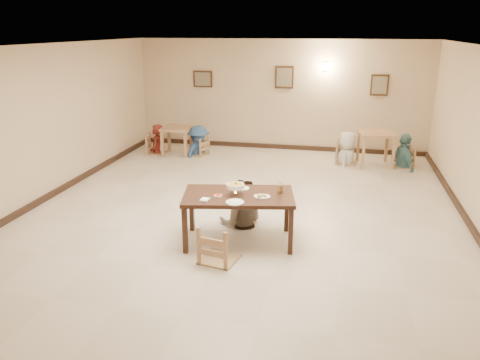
% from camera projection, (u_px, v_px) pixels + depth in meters
% --- Properties ---
extents(floor, '(10.00, 10.00, 0.00)m').
position_uv_depth(floor, '(242.00, 213.00, 8.69)').
color(floor, beige).
rests_on(floor, ground).
extents(ceiling, '(10.00, 10.00, 0.00)m').
position_uv_depth(ceiling, '(243.00, 46.00, 7.75)').
color(ceiling, white).
rests_on(ceiling, wall_back).
extents(wall_back, '(10.00, 0.00, 10.00)m').
position_uv_depth(wall_back, '(280.00, 95.00, 12.86)').
color(wall_back, beige).
rests_on(wall_back, floor).
extents(wall_front, '(10.00, 0.00, 10.00)m').
position_uv_depth(wall_front, '(106.00, 274.00, 3.58)').
color(wall_front, beige).
rests_on(wall_front, floor).
extents(wall_left, '(0.00, 10.00, 10.00)m').
position_uv_depth(wall_left, '(40.00, 125.00, 9.03)').
color(wall_left, beige).
rests_on(wall_left, floor).
extents(baseboard_back, '(8.00, 0.06, 0.12)m').
position_uv_depth(baseboard_back, '(279.00, 147.00, 13.28)').
color(baseboard_back, black).
rests_on(baseboard_back, floor).
extents(baseboard_left, '(0.06, 10.00, 0.12)m').
position_uv_depth(baseboard_left, '(51.00, 195.00, 9.47)').
color(baseboard_left, black).
rests_on(baseboard_left, floor).
extents(baseboard_right, '(0.06, 10.00, 0.12)m').
position_uv_depth(baseboard_right, '(473.00, 229.00, 7.86)').
color(baseboard_right, black).
rests_on(baseboard_right, floor).
extents(picture_a, '(0.55, 0.04, 0.45)m').
position_uv_depth(picture_a, '(203.00, 79.00, 13.14)').
color(picture_a, '#352112').
rests_on(picture_a, wall_back).
extents(picture_b, '(0.50, 0.04, 0.60)m').
position_uv_depth(picture_b, '(284.00, 77.00, 12.64)').
color(picture_b, '#352112').
rests_on(picture_b, wall_back).
extents(picture_c, '(0.45, 0.04, 0.55)m').
position_uv_depth(picture_c, '(380.00, 85.00, 12.18)').
color(picture_c, '#352112').
rests_on(picture_c, wall_back).
extents(wall_sconce, '(0.16, 0.05, 0.22)m').
position_uv_depth(wall_sconce, '(326.00, 67.00, 12.33)').
color(wall_sconce, '#FFD88C').
rests_on(wall_sconce, wall_back).
extents(main_table, '(1.87, 1.28, 0.81)m').
position_uv_depth(main_table, '(239.00, 199.00, 7.34)').
color(main_table, '#351C13').
rests_on(main_table, floor).
extents(chair_far, '(0.43, 0.43, 0.92)m').
position_uv_depth(chair_far, '(244.00, 197.00, 8.20)').
color(chair_far, tan).
rests_on(chair_far, floor).
extents(chair_near, '(0.51, 0.51, 1.10)m').
position_uv_depth(chair_near, '(219.00, 226.00, 6.78)').
color(chair_near, tan).
rests_on(chair_near, floor).
extents(main_diner, '(0.89, 0.74, 1.63)m').
position_uv_depth(main_diner, '(241.00, 180.00, 7.98)').
color(main_diner, gray).
rests_on(main_diner, floor).
extents(curry_warmer, '(0.31, 0.28, 0.25)m').
position_uv_depth(curry_warmer, '(235.00, 186.00, 7.24)').
color(curry_warmer, silver).
rests_on(curry_warmer, main_table).
extents(rice_plate_far, '(0.31, 0.31, 0.07)m').
position_uv_depth(rice_plate_far, '(240.00, 188.00, 7.55)').
color(rice_plate_far, white).
rests_on(rice_plate_far, main_table).
extents(rice_plate_near, '(0.27, 0.27, 0.06)m').
position_uv_depth(rice_plate_near, '(235.00, 202.00, 6.95)').
color(rice_plate_near, white).
rests_on(rice_plate_near, main_table).
extents(fried_plate, '(0.26, 0.26, 0.06)m').
position_uv_depth(fried_plate, '(262.00, 196.00, 7.18)').
color(fried_plate, white).
rests_on(fried_plate, main_table).
extents(chili_dish, '(0.12, 0.12, 0.03)m').
position_uv_depth(chili_dish, '(218.00, 196.00, 7.22)').
color(chili_dish, white).
rests_on(chili_dish, main_table).
extents(napkin_cutlery, '(0.15, 0.23, 0.03)m').
position_uv_depth(napkin_cutlery, '(205.00, 200.00, 7.05)').
color(napkin_cutlery, white).
rests_on(napkin_cutlery, main_table).
extents(drink_glass, '(0.08, 0.08, 0.16)m').
position_uv_depth(drink_glass, '(280.00, 188.00, 7.36)').
color(drink_glass, white).
rests_on(drink_glass, main_table).
extents(bg_table_left, '(0.80, 0.80, 0.75)m').
position_uv_depth(bg_table_left, '(177.00, 132.00, 12.52)').
color(bg_table_left, tan).
rests_on(bg_table_left, floor).
extents(bg_table_right, '(0.95, 0.95, 0.84)m').
position_uv_depth(bg_table_right, '(376.00, 138.00, 11.52)').
color(bg_table_right, tan).
rests_on(bg_table_right, floor).
extents(bg_chair_ll, '(0.50, 0.50, 1.06)m').
position_uv_depth(bg_chair_ll, '(156.00, 134.00, 12.63)').
color(bg_chair_ll, tan).
rests_on(bg_chair_ll, floor).
extents(bg_chair_lr, '(0.44, 0.44, 0.95)m').
position_uv_depth(bg_chair_lr, '(198.00, 138.00, 12.51)').
color(bg_chair_lr, tan).
rests_on(bg_chair_lr, floor).
extents(bg_chair_rl, '(0.51, 0.51, 1.09)m').
position_uv_depth(bg_chair_rl, '(347.00, 142.00, 11.72)').
color(bg_chair_rl, tan).
rests_on(bg_chair_rl, floor).
extents(bg_chair_rr, '(0.44, 0.44, 0.94)m').
position_uv_depth(bg_chair_rr, '(405.00, 149.00, 11.42)').
color(bg_chair_rr, tan).
rests_on(bg_chair_rr, floor).
extents(bg_diner_a, '(0.49, 0.65, 1.60)m').
position_uv_depth(bg_diner_a, '(156.00, 125.00, 12.55)').
color(bg_diner_a, maroon).
rests_on(bg_diner_a, floor).
extents(bg_diner_b, '(0.88, 1.16, 1.60)m').
position_uv_depth(bg_diner_b, '(198.00, 126.00, 12.41)').
color(bg_diner_b, '#355D97').
rests_on(bg_diner_b, floor).
extents(bg_diner_c, '(0.64, 0.87, 1.62)m').
position_uv_depth(bg_diner_c, '(348.00, 132.00, 11.64)').
color(bg_diner_c, silver).
rests_on(bg_diner_c, floor).
extents(bg_diner_d, '(0.73, 1.06, 1.68)m').
position_uv_depth(bg_diner_d, '(406.00, 134.00, 11.30)').
color(bg_diner_d, teal).
rests_on(bg_diner_d, floor).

